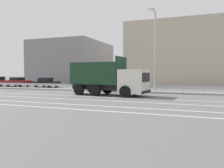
% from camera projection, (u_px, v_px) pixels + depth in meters
% --- Properties ---
extents(ground_plane, '(320.00, 320.00, 0.00)m').
position_uv_depth(ground_plane, '(86.00, 92.00, 24.59)').
color(ground_plane, '#605E5B').
extents(lane_strip_0, '(62.44, 0.16, 0.01)m').
position_uv_depth(lane_strip_0, '(101.00, 97.00, 19.54)').
color(lane_strip_0, silver).
rests_on(lane_strip_0, ground_plane).
extents(lane_strip_1, '(62.44, 0.16, 0.01)m').
position_uv_depth(lane_strip_1, '(89.00, 100.00, 17.25)').
color(lane_strip_1, silver).
rests_on(lane_strip_1, ground_plane).
extents(lane_strip_2, '(62.44, 0.16, 0.01)m').
position_uv_depth(lane_strip_2, '(71.00, 104.00, 14.79)').
color(lane_strip_2, silver).
rests_on(lane_strip_2, ground_plane).
extents(lane_strip_3, '(62.44, 0.16, 0.01)m').
position_uv_depth(lane_strip_3, '(57.00, 108.00, 13.19)').
color(lane_strip_3, silver).
rests_on(lane_strip_3, ground_plane).
extents(median_island, '(34.34, 1.10, 0.18)m').
position_uv_depth(median_island, '(92.00, 90.00, 26.25)').
color(median_island, gray).
rests_on(median_island, ground_plane).
extents(median_guardrail, '(62.44, 0.09, 0.78)m').
position_uv_depth(median_guardrail, '(95.00, 86.00, 27.04)').
color(median_guardrail, '#9EA0A5').
rests_on(median_guardrail, ground_plane).
extents(dump_truck, '(7.84, 3.38, 3.69)m').
position_uv_depth(dump_truck, '(118.00, 82.00, 20.72)').
color(dump_truck, silver).
rests_on(dump_truck, ground_plane).
extents(median_road_sign, '(0.80, 0.16, 2.19)m').
position_uv_depth(median_road_sign, '(98.00, 81.00, 25.93)').
color(median_road_sign, white).
rests_on(median_road_sign, ground_plane).
extents(street_lamp_1, '(0.70, 2.00, 8.70)m').
position_uv_depth(street_lamp_1, '(155.00, 48.00, 23.22)').
color(street_lamp_1, '#ADADB2').
rests_on(street_lamp_1, ground_plane).
extents(parked_car_2, '(3.98, 2.00, 1.53)m').
position_uv_depth(parked_car_2, '(18.00, 82.00, 35.06)').
color(parked_car_2, maroon).
rests_on(parked_car_2, ground_plane).
extents(parked_car_3, '(4.06, 2.08, 1.49)m').
position_uv_depth(parked_car_3, '(46.00, 82.00, 33.93)').
color(parked_car_3, black).
rests_on(parked_car_3, ground_plane).
extents(background_building_0, '(14.05, 15.94, 9.19)m').
position_uv_depth(background_building_0, '(73.00, 63.00, 50.53)').
color(background_building_0, gray).
rests_on(background_building_0, ground_plane).
extents(background_building_1, '(19.08, 14.39, 11.46)m').
position_uv_depth(background_building_1, '(181.00, 55.00, 42.73)').
color(background_building_1, '#B7AD99').
rests_on(background_building_1, ground_plane).
extents(church_tower, '(3.60, 3.60, 13.75)m').
position_uv_depth(church_tower, '(165.00, 57.00, 55.51)').
color(church_tower, silver).
rests_on(church_tower, ground_plane).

